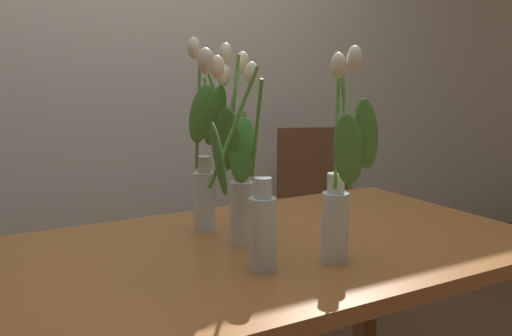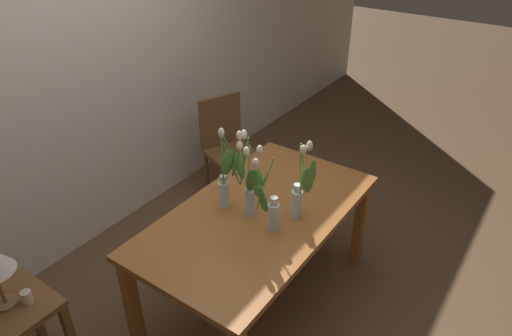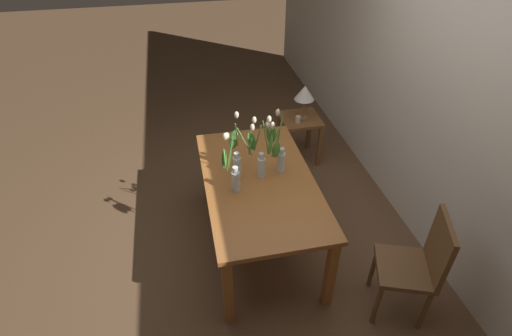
{
  "view_description": "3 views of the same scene",
  "coord_description": "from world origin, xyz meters",
  "px_view_note": "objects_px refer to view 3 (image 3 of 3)",
  "views": [
    {
      "loc": [
        -0.74,
        -1.27,
        1.22
      ],
      "look_at": [
        -0.0,
        0.02,
        0.96
      ],
      "focal_mm": 38.36,
      "sensor_mm": 36.0,
      "label": 1
    },
    {
      "loc": [
        -1.87,
        -1.29,
        2.44
      ],
      "look_at": [
        0.08,
        0.07,
        0.99
      ],
      "focal_mm": 32.26,
      "sensor_mm": 36.0,
      "label": 2
    },
    {
      "loc": [
        2.47,
        -0.55,
        2.74
      ],
      "look_at": [
        0.01,
        -0.03,
        0.87
      ],
      "focal_mm": 27.38,
      "sensor_mm": 36.0,
      "label": 3
    }
  ],
  "objects_px": {
    "dining_table": "(259,188)",
    "table_lamp": "(305,94)",
    "tulip_vase_0": "(239,157)",
    "tulip_vase_2": "(278,152)",
    "tulip_vase_3": "(232,172)",
    "side_table": "(300,127)",
    "pillar_candle": "(298,119)",
    "dining_chair": "(418,263)",
    "tulip_vase_1": "(261,156)"
  },
  "relations": [
    {
      "from": "dining_table",
      "to": "dining_chair",
      "type": "height_order",
      "value": "dining_chair"
    },
    {
      "from": "dining_table",
      "to": "table_lamp",
      "type": "bearing_deg",
      "value": 147.79
    },
    {
      "from": "dining_table",
      "to": "pillar_candle",
      "type": "relative_size",
      "value": 21.33
    },
    {
      "from": "tulip_vase_0",
      "to": "tulip_vase_1",
      "type": "relative_size",
      "value": 0.96
    },
    {
      "from": "tulip_vase_2",
      "to": "dining_chair",
      "type": "xyz_separation_m",
      "value": [
        0.98,
        0.8,
        -0.43
      ]
    },
    {
      "from": "tulip_vase_3",
      "to": "pillar_candle",
      "type": "xyz_separation_m",
      "value": [
        -1.25,
        0.93,
        -0.33
      ]
    },
    {
      "from": "pillar_candle",
      "to": "table_lamp",
      "type": "bearing_deg",
      "value": 133.67
    },
    {
      "from": "tulip_vase_2",
      "to": "table_lamp",
      "type": "bearing_deg",
      "value": 152.52
    },
    {
      "from": "tulip_vase_0",
      "to": "tulip_vase_3",
      "type": "bearing_deg",
      "value": -23.01
    },
    {
      "from": "tulip_vase_0",
      "to": "table_lamp",
      "type": "relative_size",
      "value": 1.34
    },
    {
      "from": "dining_chair",
      "to": "table_lamp",
      "type": "height_order",
      "value": "table_lamp"
    },
    {
      "from": "tulip_vase_3",
      "to": "tulip_vase_2",
      "type": "bearing_deg",
      "value": 111.72
    },
    {
      "from": "tulip_vase_1",
      "to": "table_lamp",
      "type": "bearing_deg",
      "value": 147.43
    },
    {
      "from": "dining_chair",
      "to": "tulip_vase_3",
      "type": "bearing_deg",
      "value": -124.18
    },
    {
      "from": "tulip_vase_0",
      "to": "tulip_vase_2",
      "type": "relative_size",
      "value": 0.93
    },
    {
      "from": "tulip_vase_1",
      "to": "pillar_candle",
      "type": "relative_size",
      "value": 7.43
    },
    {
      "from": "tulip_vase_3",
      "to": "dining_chair",
      "type": "height_order",
      "value": "tulip_vase_3"
    },
    {
      "from": "dining_table",
      "to": "tulip_vase_3",
      "type": "distance_m",
      "value": 0.37
    },
    {
      "from": "dining_table",
      "to": "tulip_vase_2",
      "type": "distance_m",
      "value": 0.35
    },
    {
      "from": "dining_chair",
      "to": "side_table",
      "type": "height_order",
      "value": "dining_chair"
    },
    {
      "from": "dining_table",
      "to": "tulip_vase_3",
      "type": "xyz_separation_m",
      "value": [
        0.09,
        -0.23,
        0.27
      ]
    },
    {
      "from": "tulip_vase_1",
      "to": "tulip_vase_2",
      "type": "xyz_separation_m",
      "value": [
        -0.0,
        0.14,
        0.02
      ]
    },
    {
      "from": "dining_table",
      "to": "table_lamp",
      "type": "relative_size",
      "value": 4.02
    },
    {
      "from": "tulip_vase_1",
      "to": "pillar_candle",
      "type": "distance_m",
      "value": 1.32
    },
    {
      "from": "table_lamp",
      "to": "tulip_vase_1",
      "type": "bearing_deg",
      "value": -32.57
    },
    {
      "from": "tulip_vase_1",
      "to": "pillar_candle",
      "type": "bearing_deg",
      "value": 148.6
    },
    {
      "from": "tulip_vase_1",
      "to": "dining_chair",
      "type": "bearing_deg",
      "value": 44.02
    },
    {
      "from": "tulip_vase_0",
      "to": "dining_chair",
      "type": "bearing_deg",
      "value": 47.64
    },
    {
      "from": "dining_table",
      "to": "table_lamp",
      "type": "xyz_separation_m",
      "value": [
        -1.23,
        0.78,
        0.21
      ]
    },
    {
      "from": "tulip_vase_1",
      "to": "tulip_vase_2",
      "type": "distance_m",
      "value": 0.14
    },
    {
      "from": "tulip_vase_0",
      "to": "side_table",
      "type": "height_order",
      "value": "tulip_vase_0"
    },
    {
      "from": "tulip_vase_2",
      "to": "table_lamp",
      "type": "relative_size",
      "value": 1.44
    },
    {
      "from": "dining_table",
      "to": "tulip_vase_1",
      "type": "relative_size",
      "value": 2.87
    },
    {
      "from": "tulip_vase_2",
      "to": "side_table",
      "type": "height_order",
      "value": "tulip_vase_2"
    },
    {
      "from": "dining_table",
      "to": "side_table",
      "type": "bearing_deg",
      "value": 148.75
    },
    {
      "from": "dining_chair",
      "to": "pillar_candle",
      "type": "xyz_separation_m",
      "value": [
        -2.07,
        -0.27,
        0.06
      ]
    },
    {
      "from": "dining_table",
      "to": "side_table",
      "type": "distance_m",
      "value": 1.47
    },
    {
      "from": "table_lamp",
      "to": "dining_table",
      "type": "bearing_deg",
      "value": -32.21
    },
    {
      "from": "dining_table",
      "to": "dining_chair",
      "type": "relative_size",
      "value": 1.72
    },
    {
      "from": "dining_table",
      "to": "table_lamp",
      "type": "distance_m",
      "value": 1.47
    },
    {
      "from": "dining_table",
      "to": "pillar_candle",
      "type": "height_order",
      "value": "dining_table"
    },
    {
      "from": "table_lamp",
      "to": "tulip_vase_3",
      "type": "bearing_deg",
      "value": -37.3
    },
    {
      "from": "tulip_vase_1",
      "to": "tulip_vase_3",
      "type": "distance_m",
      "value": 0.31
    },
    {
      "from": "pillar_candle",
      "to": "tulip_vase_2",
      "type": "bearing_deg",
      "value": -25.79
    },
    {
      "from": "table_lamp",
      "to": "pillar_candle",
      "type": "distance_m",
      "value": 0.29
    },
    {
      "from": "pillar_candle",
      "to": "tulip_vase_0",
      "type": "bearing_deg",
      "value": -38.87
    },
    {
      "from": "dining_table",
      "to": "tulip_vase_1",
      "type": "xyz_separation_m",
      "value": [
        -0.06,
        0.03,
        0.28
      ]
    },
    {
      "from": "side_table",
      "to": "table_lamp",
      "type": "bearing_deg",
      "value": 55.22
    },
    {
      "from": "pillar_candle",
      "to": "tulip_vase_3",
      "type": "bearing_deg",
      "value": -36.66
    },
    {
      "from": "side_table",
      "to": "pillar_candle",
      "type": "xyz_separation_m",
      "value": [
        0.09,
        -0.06,
        0.16
      ]
    }
  ]
}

